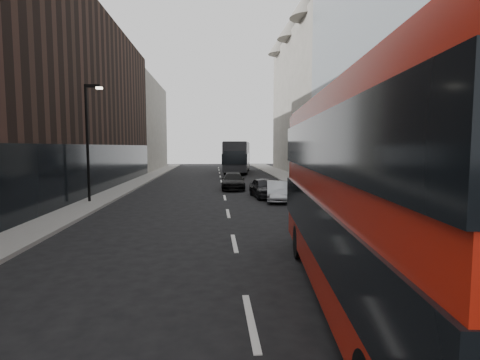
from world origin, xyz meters
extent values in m
cube|color=slate|center=(7.50, 25.00, 0.07)|extent=(3.00, 80.00, 0.15)
cube|color=slate|center=(-8.00, 25.00, 0.07)|extent=(2.00, 80.00, 0.15)
cube|color=#A0A6AB|center=(11.50, 21.00, 10.00)|extent=(5.00, 22.00, 20.00)
cube|color=silver|center=(9.15, 21.00, 1.90)|extent=(0.35, 21.00, 3.80)
cube|color=slate|center=(11.50, 44.00, 9.00)|extent=(5.00, 24.00, 18.00)
cone|color=slate|center=(9.50, 44.00, 19.50)|extent=(4.00, 4.00, 3.00)
cone|color=slate|center=(9.50, 52.00, 19.50)|extent=(4.00, 4.00, 3.00)
cube|color=black|center=(-11.50, 30.00, 7.00)|extent=(5.00, 24.00, 14.00)
cube|color=slate|center=(-11.50, 52.00, 6.50)|extent=(5.00, 20.00, 13.00)
cylinder|color=black|center=(-8.30, 18.00, 3.65)|extent=(0.16, 0.16, 7.00)
cube|color=black|center=(-7.90, 18.00, 7.05)|extent=(0.90, 0.15, 0.18)
cube|color=#FFF2CC|center=(-7.50, 18.00, 6.93)|extent=(0.35, 0.22, 0.12)
cube|color=#B2180A|center=(2.68, 2.41, 2.46)|extent=(3.70, 11.46, 4.09)
cube|color=black|center=(2.68, 2.41, 1.79)|extent=(3.83, 11.52, 1.13)
cube|color=black|center=(2.68, 2.41, 3.53)|extent=(3.83, 11.52, 1.13)
cube|color=black|center=(3.27, 8.04, 1.94)|extent=(2.17, 0.30, 1.43)
cube|color=#B2180A|center=(2.68, 2.41, 4.53)|extent=(3.55, 11.00, 0.12)
cylinder|color=black|center=(1.93, 6.11, 0.51)|extent=(0.41, 1.05, 1.02)
cylinder|color=black|center=(4.18, 5.88, 0.51)|extent=(0.41, 1.05, 1.02)
cube|color=black|center=(2.40, 44.31, 2.22)|extent=(4.33, 12.76, 3.52)
cube|color=black|center=(2.40, 44.31, 1.99)|extent=(4.45, 12.82, 1.25)
cube|color=black|center=(1.64, 38.07, 2.16)|extent=(2.41, 0.37, 1.59)
cube|color=black|center=(3.15, 50.55, 2.16)|extent=(2.41, 0.37, 1.59)
cube|color=black|center=(2.40, 44.31, 4.01)|extent=(4.15, 12.25, 0.12)
cylinder|color=black|center=(1.62, 48.44, 0.57)|extent=(0.48, 1.17, 1.14)
cylinder|color=black|center=(4.14, 48.13, 0.57)|extent=(0.48, 1.17, 1.14)
cylinder|color=black|center=(0.65, 40.49, 0.57)|extent=(0.48, 1.17, 1.14)
cylinder|color=black|center=(3.18, 40.18, 0.57)|extent=(0.48, 1.17, 1.14)
imported|color=black|center=(2.70, 20.00, 0.67)|extent=(1.96, 4.07, 1.34)
imported|color=#9B9EA4|center=(3.31, 18.23, 0.63)|extent=(1.83, 3.97, 1.26)
imported|color=black|center=(0.83, 25.06, 0.66)|extent=(2.04, 4.64, 1.33)
camera|label=1|loc=(-0.71, -5.14, 3.47)|focal=28.00mm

